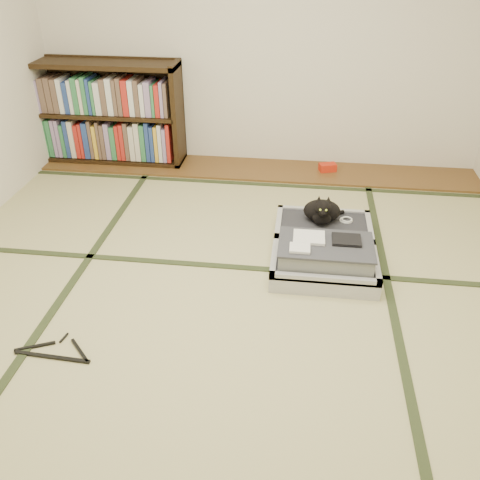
# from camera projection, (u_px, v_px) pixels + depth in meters

# --- Properties ---
(floor) EXTENTS (4.50, 4.50, 0.00)m
(floor) POSITION_uv_depth(u_px,v_px,m) (224.00, 305.00, 3.06)
(floor) COLOR #C0B980
(floor) RESTS_ON ground
(wood_strip) EXTENTS (4.00, 0.50, 0.02)m
(wood_strip) POSITION_uv_depth(u_px,v_px,m) (257.00, 170.00, 4.74)
(wood_strip) COLOR brown
(wood_strip) RESTS_ON ground
(red_item) EXTENTS (0.17, 0.13, 0.07)m
(red_item) POSITION_uv_depth(u_px,v_px,m) (328.00, 167.00, 4.67)
(red_item) COLOR red
(red_item) RESTS_ON wood_strip
(room_shell) EXTENTS (4.50, 4.50, 4.50)m
(room_shell) POSITION_uv_depth(u_px,v_px,m) (219.00, 51.00, 2.29)
(room_shell) COLOR white
(room_shell) RESTS_ON ground
(tatami_borders) EXTENTS (4.00, 4.50, 0.01)m
(tatami_borders) POSITION_uv_depth(u_px,v_px,m) (235.00, 259.00, 3.47)
(tatami_borders) COLOR #2D381E
(tatami_borders) RESTS_ON ground
(bookcase) EXTENTS (1.48, 0.34, 0.95)m
(bookcase) POSITION_uv_depth(u_px,v_px,m) (103.00, 115.00, 4.72)
(bookcase) COLOR black
(bookcase) RESTS_ON wood_strip
(suitcase) EXTENTS (0.68, 0.91, 0.27)m
(suitcase) POSITION_uv_depth(u_px,v_px,m) (324.00, 249.00, 3.42)
(suitcase) COLOR #B6B6BB
(suitcase) RESTS_ON floor
(cat) EXTENTS (0.30, 0.30, 0.24)m
(cat) POSITION_uv_depth(u_px,v_px,m) (322.00, 211.00, 3.60)
(cat) COLOR black
(cat) RESTS_ON suitcase
(cable_coil) EXTENTS (0.09, 0.09, 0.02)m
(cable_coil) POSITION_uv_depth(u_px,v_px,m) (346.00, 220.00, 3.66)
(cable_coil) COLOR white
(cable_coil) RESTS_ON suitcase
(hanger) EXTENTS (0.44, 0.21, 0.01)m
(hanger) POSITION_uv_depth(u_px,v_px,m) (55.00, 352.00, 2.70)
(hanger) COLOR black
(hanger) RESTS_ON floor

